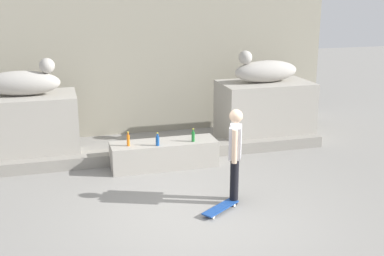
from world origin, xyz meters
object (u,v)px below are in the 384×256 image
statue_reclining_right (265,70)px  bottle_orange (128,140)px  bottle_green (193,136)px  skateboard (221,208)px  statue_reclining_left (23,82)px  skater (235,152)px  bottle_blue (157,140)px

statue_reclining_right → bottle_orange: statue_reclining_right is taller
statue_reclining_right → bottle_green: statue_reclining_right is taller
statue_reclining_right → skateboard: (-2.29, -3.53, -1.66)m
statue_reclining_left → skater: size_ratio=0.99×
skateboard → bottle_orange: size_ratio=2.58×
skater → statue_reclining_right: bearing=172.8°
bottle_blue → statue_reclining_left: bearing=151.7°
bottle_orange → bottle_green: bottle_orange is taller
bottle_blue → bottle_green: bearing=5.4°
statue_reclining_left → statue_reclining_right: bearing=7.5°
skateboard → skater: bearing=-173.7°
bottle_blue → bottle_green: (0.77, 0.07, 0.00)m
statue_reclining_left → bottle_orange: size_ratio=5.56×
skateboard → bottle_orange: bearing=-97.7°
statue_reclining_right → skater: size_ratio=0.97×
bottle_orange → statue_reclining_left: bearing=148.0°
bottle_blue → bottle_orange: bearing=166.5°
statue_reclining_left → bottle_green: size_ratio=6.02×
statue_reclining_right → skateboard: size_ratio=2.11×
bottle_orange → bottle_green: (1.34, -0.06, -0.01)m
statue_reclining_left → bottle_orange: (1.98, -1.24, -1.06)m
statue_reclining_left → skater: bearing=-34.9°
skateboard → bottle_blue: size_ratio=2.82×
statue_reclining_right → bottle_blue: 3.40m
statue_reclining_left → skater: statue_reclining_left is taller
skater → bottle_orange: (-1.55, 1.98, -0.26)m
bottle_green → bottle_blue: bearing=-174.6°
bottle_orange → bottle_green: 1.35m
skater → bottle_orange: bearing=-118.2°
skateboard → bottle_orange: (-1.19, 2.29, 0.60)m
skater → skateboard: size_ratio=2.17×
skater → bottle_blue: skater is taller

